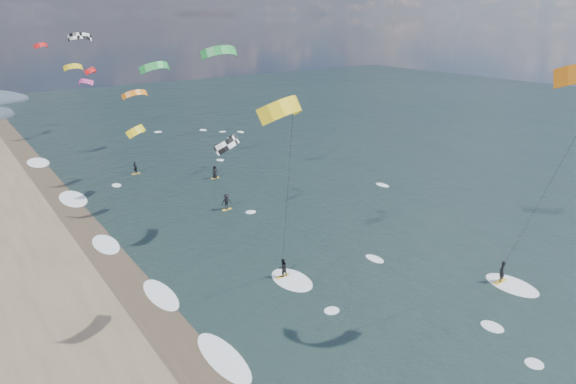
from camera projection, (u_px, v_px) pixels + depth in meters
ground at (412, 344)px, 30.66m from camera, size 260.00×260.00×0.00m
wet_sand_strip at (171, 335)px, 31.56m from camera, size 3.00×240.00×0.00m
kitesurfer_near_b at (291, 174)px, 30.52m from camera, size 6.97×8.70×15.95m
far_kitesurfers at (206, 186)px, 56.16m from camera, size 8.65×18.73×1.81m
bg_kite_field at (124, 76)px, 64.74m from camera, size 11.24×76.88×10.45m
shoreline_surf at (160, 297)px, 35.82m from camera, size 2.40×79.40×0.11m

